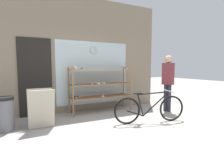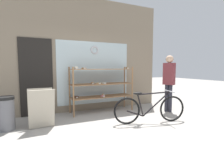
{
  "view_description": "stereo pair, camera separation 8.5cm",
  "coord_description": "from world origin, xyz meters",
  "views": [
    {
      "loc": [
        -1.72,
        -2.82,
        1.33
      ],
      "look_at": [
        0.15,
        0.91,
        0.92
      ],
      "focal_mm": 28.0,
      "sensor_mm": 36.0,
      "label": 1
    },
    {
      "loc": [
        -1.65,
        -2.86,
        1.33
      ],
      "look_at": [
        0.15,
        0.91,
        0.92
      ],
      "focal_mm": 28.0,
      "sensor_mm": 36.0,
      "label": 2
    }
  ],
  "objects": [
    {
      "name": "display_case",
      "position": [
        0.28,
        1.92,
        0.83
      ],
      "size": [
        1.86,
        0.53,
        1.35
      ],
      "color": "#8E6642",
      "rests_on": "ground_plane"
    },
    {
      "name": "bicycle",
      "position": [
        0.92,
        0.44,
        0.34
      ],
      "size": [
        1.73,
        0.58,
        0.76
      ],
      "rotation": [
        0.0,
        0.0,
        -0.25
      ],
      "color": "black",
      "rests_on": "ground_plane"
    },
    {
      "name": "trash_bin",
      "position": [
        -2.13,
        1.35,
        0.39
      ],
      "size": [
        0.37,
        0.37,
        0.72
      ],
      "color": "slate",
      "rests_on": "ground_plane"
    },
    {
      "name": "sandwich_board",
      "position": [
        -1.43,
        1.18,
        0.43
      ],
      "size": [
        0.54,
        0.4,
        0.85
      ],
      "rotation": [
        0.0,
        0.0,
        0.03
      ],
      "color": "#B2A893",
      "rests_on": "ground_plane"
    },
    {
      "name": "ground_plane",
      "position": [
        0.0,
        0.0,
        0.0
      ],
      "size": [
        30.0,
        30.0,
        0.0
      ],
      "primitive_type": "plane",
      "color": "gray"
    },
    {
      "name": "pedestrian",
      "position": [
        2.09,
        1.06,
        0.99
      ],
      "size": [
        0.3,
        0.37,
        1.67
      ],
      "rotation": [
        0.0,
        0.0,
        -1.13
      ],
      "color": "#282833",
      "rests_on": "ground_plane"
    },
    {
      "name": "storefront_facade",
      "position": [
        -0.04,
        2.33,
        1.65
      ],
      "size": [
        4.89,
        0.13,
        3.4
      ],
      "color": "gray",
      "rests_on": "ground_plane"
    }
  ]
}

